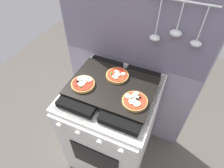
# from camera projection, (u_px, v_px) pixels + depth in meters

# --- Properties ---
(ground_plane) EXTENTS (4.00, 4.00, 0.00)m
(ground_plane) POSITION_uv_depth(u_px,v_px,m) (112.00, 150.00, 1.86)
(ground_plane) COLOR #4C4742
(kitchen_backsplash) EXTENTS (1.10, 0.09, 1.55)m
(kitchen_backsplash) POSITION_uv_depth(u_px,v_px,m) (129.00, 69.00, 1.51)
(kitchen_backsplash) COLOR gray
(kitchen_backsplash) RESTS_ON ground_plane
(stove) EXTENTS (0.60, 0.64, 0.90)m
(stove) POSITION_uv_depth(u_px,v_px,m) (112.00, 125.00, 1.54)
(stove) COLOR white
(stove) RESTS_ON ground_plane
(baking_tray) EXTENTS (0.54, 0.38, 0.02)m
(baking_tray) POSITION_uv_depth(u_px,v_px,m) (112.00, 86.00, 1.21)
(baking_tray) COLOR black
(baking_tray) RESTS_ON stove
(pizza_left) EXTENTS (0.15, 0.15, 0.03)m
(pizza_left) POSITION_uv_depth(u_px,v_px,m) (83.00, 83.00, 1.20)
(pizza_left) COLOR #C18947
(pizza_left) RESTS_ON baking_tray
(pizza_right) EXTENTS (0.15, 0.15, 0.03)m
(pizza_right) POSITION_uv_depth(u_px,v_px,m) (135.00, 100.00, 1.10)
(pizza_right) COLOR #C18947
(pizza_right) RESTS_ON baking_tray
(pizza_center) EXTENTS (0.15, 0.15, 0.03)m
(pizza_center) POSITION_uv_depth(u_px,v_px,m) (117.00, 75.00, 1.25)
(pizza_center) COLOR #C18947
(pizza_center) RESTS_ON baking_tray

